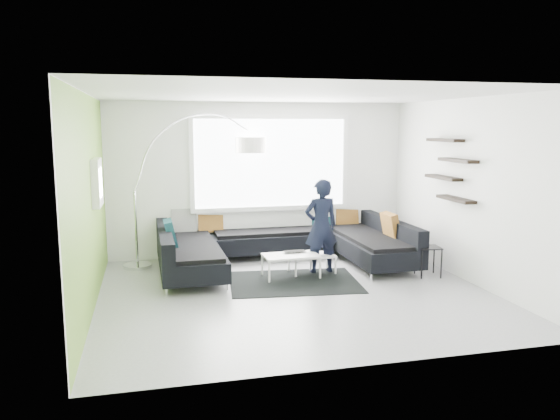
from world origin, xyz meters
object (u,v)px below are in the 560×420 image
(person, at_px, (321,226))
(side_table, at_px, (428,261))
(coffee_table, at_px, (302,264))
(laptop, at_px, (295,252))
(sectional_sofa, at_px, (282,244))
(arc_lamp, at_px, (135,191))

(person, bearing_deg, side_table, 155.07)
(coffee_table, height_order, laptop, laptop)
(sectional_sofa, bearing_deg, coffee_table, -74.10)
(side_table, bearing_deg, person, 158.82)
(sectional_sofa, xyz_separation_m, side_table, (2.12, -1.12, -0.15))
(arc_lamp, bearing_deg, person, -29.40)
(laptop, bearing_deg, person, 10.32)
(laptop, bearing_deg, sectional_sofa, 95.76)
(side_table, bearing_deg, sectional_sofa, 152.16)
(coffee_table, xyz_separation_m, side_table, (1.94, -0.53, 0.06))
(side_table, xyz_separation_m, person, (-1.60, 0.62, 0.53))
(arc_lamp, relative_size, side_table, 5.41)
(person, bearing_deg, sectional_sofa, -47.50)
(sectional_sofa, relative_size, arc_lamp, 1.59)
(arc_lamp, bearing_deg, laptop, -34.40)
(coffee_table, bearing_deg, side_table, -17.29)
(side_table, xyz_separation_m, laptop, (-2.05, 0.53, 0.14))
(coffee_table, xyz_separation_m, arc_lamp, (-2.57, 1.11, 1.12))
(sectional_sofa, xyz_separation_m, laptop, (0.07, -0.59, -0.01))
(arc_lamp, bearing_deg, sectional_sofa, -22.39)
(person, relative_size, laptop, 4.21)
(coffee_table, distance_m, arc_lamp, 3.02)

